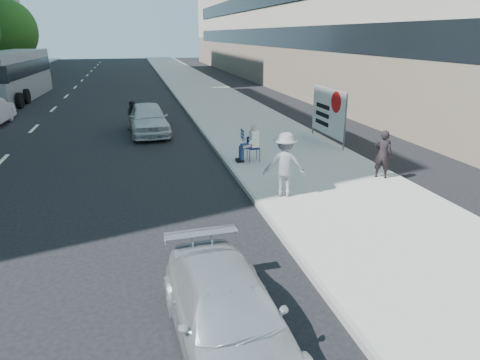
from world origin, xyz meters
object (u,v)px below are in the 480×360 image
object	(u,v)px
pedestrian_woman	(383,154)
parked_sedan	(227,314)
seated_protester	(250,141)
bus	(13,76)
protest_banner	(328,112)
white_sedan_near	(148,119)
jogger	(285,164)
motorcycle	(134,117)

from	to	relation	value
pedestrian_woman	parked_sedan	bearing A→B (deg)	82.14
seated_protester	bus	distance (m)	23.16
protest_banner	white_sedan_near	distance (m)	8.20
seated_protester	jogger	xyz separation A→B (m)	(0.01, -3.56, 0.18)
jogger	protest_banner	world-z (taller)	protest_banner
seated_protester	protest_banner	bearing A→B (deg)	27.72
motorcycle	parked_sedan	bearing A→B (deg)	-80.99
seated_protester	jogger	distance (m)	3.57
jogger	pedestrian_woman	size ratio (longest dim) A/B	1.19
bus	seated_protester	bearing A→B (deg)	-56.03
jogger	bus	size ratio (longest dim) A/B	0.15
jogger	seated_protester	bearing A→B (deg)	-72.20
motorcycle	bus	bearing A→B (deg)	127.53
seated_protester	motorcycle	distance (m)	8.12
pedestrian_woman	white_sedan_near	distance (m)	11.08
protest_banner	seated_protester	bearing A→B (deg)	-152.28
parked_sedan	white_sedan_near	xyz separation A→B (m)	(-0.50, 14.95, 0.17)
seated_protester	motorcycle	world-z (taller)	seated_protester
jogger	protest_banner	size ratio (longest dim) A/B	0.59
seated_protester	white_sedan_near	xyz separation A→B (m)	(-3.29, 5.96, -0.15)
protest_banner	motorcycle	bearing A→B (deg)	147.15
white_sedan_near	seated_protester	bearing A→B (deg)	-63.76
jogger	white_sedan_near	xyz separation A→B (m)	(-3.30, 9.52, -0.33)
protest_banner	white_sedan_near	world-z (taller)	protest_banner
protest_banner	motorcycle	size ratio (longest dim) A/B	1.49
white_sedan_near	bus	world-z (taller)	bus
jogger	white_sedan_near	size ratio (longest dim) A/B	0.42
jogger	white_sedan_near	distance (m)	10.08
protest_banner	motorcycle	distance (m)	9.35
protest_banner	parked_sedan	bearing A→B (deg)	-121.19
pedestrian_woman	protest_banner	xyz separation A→B (m)	(0.38, 4.83, 0.49)
jogger	parked_sedan	world-z (taller)	jogger
seated_protester	motorcycle	size ratio (longest dim) A/B	0.64
parked_sedan	bus	bearing A→B (deg)	104.83
protest_banner	bus	size ratio (longest dim) A/B	0.25
pedestrian_woman	white_sedan_near	xyz separation A→B (m)	(-6.80, 8.74, -0.19)
jogger	parked_sedan	size ratio (longest dim) A/B	0.47
white_sedan_near	bus	distance (m)	16.38
parked_sedan	seated_protester	bearing A→B (deg)	69.76
seated_protester	pedestrian_woman	distance (m)	4.48
jogger	bus	bearing A→B (deg)	-45.06
seated_protester	protest_banner	distance (m)	4.43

